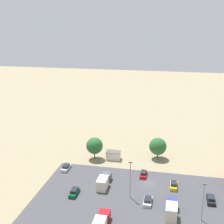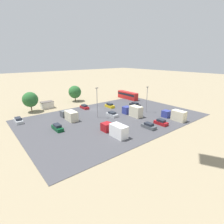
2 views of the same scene
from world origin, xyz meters
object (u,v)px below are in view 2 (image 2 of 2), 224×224
object	(u,v)px
parked_car_2	(135,105)
parked_truck_0	(175,115)
parked_truck_1	(115,130)
parked_truck_2	(133,111)
parked_truck_3	(69,115)
parked_car_1	(161,122)
parked_car_7	(84,107)
parked_car_4	(110,106)
parked_car_5	(112,114)
bus	(128,95)
parked_car_6	(149,126)
parked_car_0	(18,120)
parked_car_3	(57,128)
shed_building	(47,105)

from	to	relation	value
parked_car_2	parked_truck_0	distance (m)	19.34
parked_truck_0	parked_truck_1	distance (m)	22.29
parked_truck_1	parked_truck_2	xyz separation A→B (m)	(-14.64, -7.99, 0.20)
parked_truck_3	parked_truck_2	bearing A→B (deg)	-29.01
parked_truck_1	parked_car_1	bearing A→B (deg)	-10.81
parked_car_7	parked_car_4	bearing A→B (deg)	151.13
parked_car_1	parked_truck_3	world-z (taller)	parked_truck_3
parked_car_4	parked_car_1	bearing A→B (deg)	-89.59
parked_car_5	parked_truck_1	bearing A→B (deg)	-126.12
bus	parked_car_6	distance (m)	36.40
parked_car_5	parked_car_6	xyz separation A→B (m)	(-1.31, 14.56, 0.02)
parked_car_2	parked_truck_1	bearing A→B (deg)	-146.07
parked_car_0	parked_car_3	bearing A→B (deg)	118.29
parked_truck_0	parked_car_4	bearing A→B (deg)	106.53
parked_car_5	parked_car_7	world-z (taller)	parked_car_7
bus	parked_car_6	size ratio (longest dim) A/B	2.69
parked_car_2	parked_truck_3	world-z (taller)	parked_truck_3
bus	parked_car_1	world-z (taller)	bus
parked_truck_2	shed_building	bearing A→B (deg)	124.90
parked_car_4	parked_car_5	xyz separation A→B (m)	(6.03, 8.95, -0.08)
parked_truck_0	parked_truck_1	size ratio (longest dim) A/B	0.92
bus	parked_car_1	bearing A→B (deg)	62.59
shed_building	parked_truck_0	distance (m)	46.82
shed_building	parked_car_1	bearing A→B (deg)	117.10
parked_car_3	parked_car_6	world-z (taller)	parked_car_3
parked_car_2	parked_car_6	distance (m)	23.21
parked_car_2	parked_car_3	bearing A→B (deg)	-173.57
shed_building	parked_car_2	distance (m)	34.54
parked_car_1	shed_building	bearing A→B (deg)	117.10
parked_car_4	parked_car_5	bearing A→B (deg)	-124.00
parked_car_1	parked_truck_1	world-z (taller)	parked_truck_1
parked_car_2	parked_car_5	world-z (taller)	parked_car_2
parked_truck_3	parked_car_4	bearing A→B (deg)	9.18
parked_car_1	parked_car_4	xyz separation A→B (m)	(0.17, -24.00, 0.02)
parked_car_4	parked_car_7	bearing A→B (deg)	151.13
parked_car_6	parked_truck_0	size ratio (longest dim) A/B	0.55
parked_car_2	parked_truck_0	xyz separation A→B (m)	(2.01, 19.22, 0.84)
bus	parked_truck_2	world-z (taller)	parked_truck_2
parked_car_6	parked_truck_3	xyz separation A→B (m)	(13.82, -20.51, 0.72)
shed_building	parked_truck_2	xyz separation A→B (m)	(-19.19, 27.50, 0.36)
parked_car_2	parked_car_4	world-z (taller)	parked_car_4
shed_building	parked_car_4	distance (m)	24.21
shed_building	parked_truck_0	bearing A→B (deg)	124.66
parked_car_0	parked_car_2	size ratio (longest dim) A/B	1.01
parked_car_1	parked_car_7	world-z (taller)	parked_car_1
parked_car_6	parked_truck_0	world-z (taller)	parked_truck_0
shed_building	parked_car_7	bearing A→B (deg)	138.42
parked_car_2	parked_car_5	distance (m)	15.73
parked_car_5	parked_truck_1	distance (m)	15.09
parked_car_7	parked_car_2	bearing A→B (deg)	151.47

